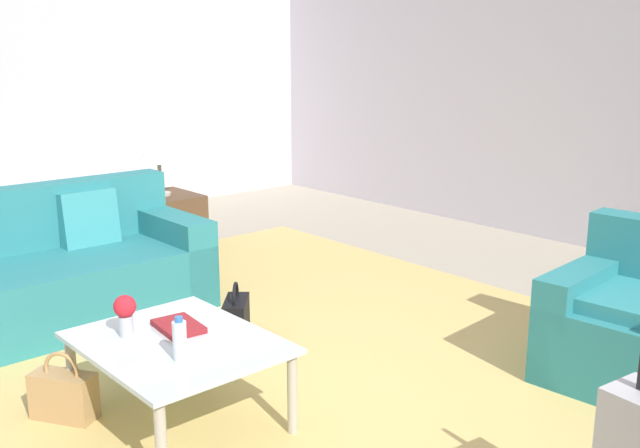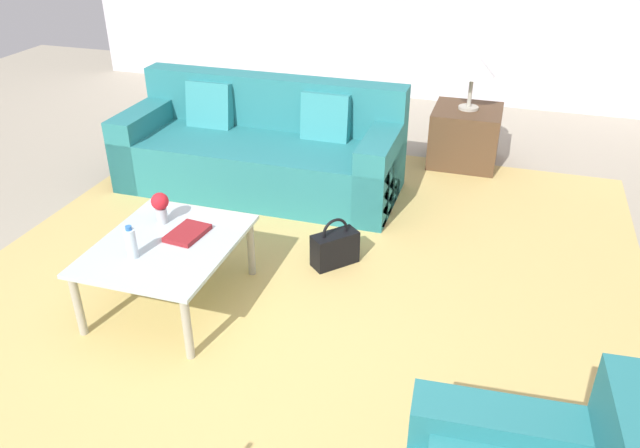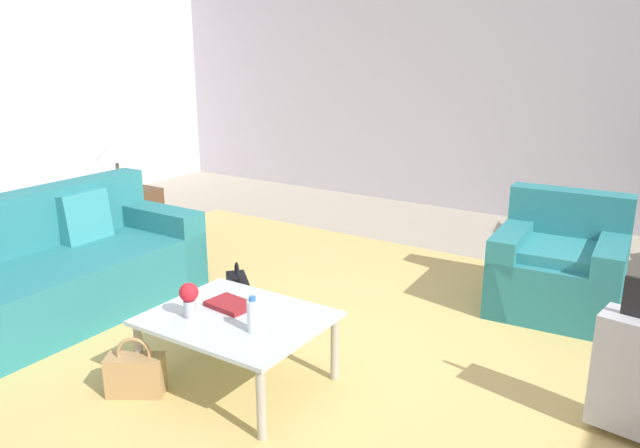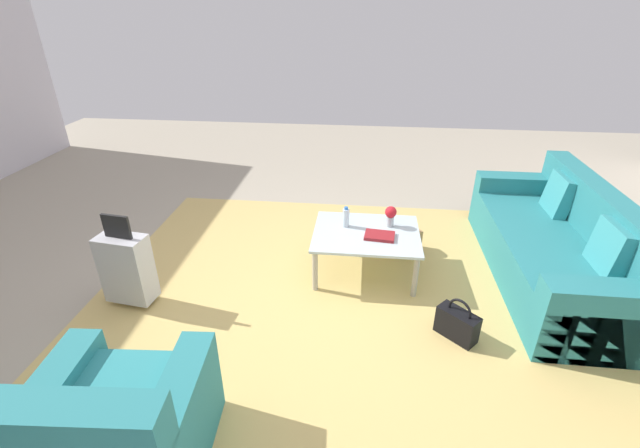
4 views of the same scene
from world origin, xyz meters
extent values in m
plane|color=#A89E89|center=(0.00, 0.00, 0.00)|extent=(12.00, 12.00, 0.00)
cube|color=silver|center=(0.00, 4.06, 1.55)|extent=(10.24, 0.12, 3.10)
cube|color=tan|center=(-0.60, 0.20, 0.00)|extent=(5.20, 4.40, 0.01)
cube|color=teal|center=(-2.10, -0.60, 0.23)|extent=(0.93, 2.33, 0.45)
cube|color=teal|center=(-2.46, -0.60, 0.44)|extent=(0.22, 2.33, 0.89)
cube|color=teal|center=(-2.10, 0.45, 0.31)|extent=(0.93, 0.24, 0.63)
cube|color=teal|center=(-2.30, -0.08, 0.63)|extent=(0.16, 0.40, 0.41)
cube|color=teal|center=(0.90, 1.60, 0.22)|extent=(0.94, 0.91, 0.44)
cube|color=teal|center=(0.88, 1.92, 0.43)|extent=(0.90, 0.26, 0.86)
cube|color=teal|center=(1.24, 1.62, 0.30)|extent=(0.26, 0.86, 0.60)
cube|color=teal|center=(0.56, 1.58, 0.30)|extent=(0.26, 0.86, 0.60)
cube|color=teal|center=(0.90, 1.55, 0.48)|extent=(0.69, 0.63, 0.08)
cube|color=silver|center=(-0.40, -0.50, 0.42)|extent=(0.99, 0.80, 0.02)
cylinder|color=#ADA899|center=(-0.84, -0.15, 0.20)|extent=(0.05, 0.05, 0.41)
cylinder|color=#ADA899|center=(0.04, -0.15, 0.20)|extent=(0.05, 0.05, 0.41)
cylinder|color=#ADA899|center=(-0.84, -0.85, 0.20)|extent=(0.05, 0.05, 0.41)
cylinder|color=#ADA899|center=(0.04, -0.85, 0.20)|extent=(0.05, 0.05, 0.41)
cylinder|color=silver|center=(-0.20, -0.60, 0.52)|extent=(0.06, 0.06, 0.18)
cylinder|color=#2D6BBC|center=(-0.20, -0.60, 0.63)|extent=(0.04, 0.04, 0.02)
cube|color=maroon|center=(-0.52, -0.42, 0.45)|extent=(0.29, 0.22, 0.03)
cylinder|color=#B2B7BC|center=(-0.62, -0.65, 0.48)|extent=(0.07, 0.07, 0.10)
sphere|color=red|center=(-0.62, -0.65, 0.58)|extent=(0.11, 0.11, 0.11)
cube|color=#513823|center=(-3.20, 1.00, 0.26)|extent=(0.61, 0.61, 0.52)
cylinder|color=#ADA899|center=(-3.20, 1.00, 0.53)|extent=(0.18, 0.18, 0.02)
cylinder|color=#ADA899|center=(-3.20, 1.00, 0.69)|extent=(0.04, 0.04, 0.28)
cone|color=white|center=(-3.20, 1.00, 0.94)|extent=(0.39, 0.39, 0.22)
cube|color=#B7B7BC|center=(1.60, 0.20, 0.35)|extent=(0.43, 0.27, 0.60)
cylinder|color=black|center=(1.46, 0.22, 0.03)|extent=(0.03, 0.05, 0.05)
cube|color=black|center=(-1.13, 0.35, 0.12)|extent=(0.33, 0.32, 0.24)
torus|color=black|center=(-1.13, 0.35, 0.26)|extent=(0.16, 0.15, 0.20)
cube|color=tan|center=(-0.82, -0.91, 0.12)|extent=(0.35, 0.29, 0.24)
torus|color=tan|center=(-0.82, -0.91, 0.26)|extent=(0.18, 0.12, 0.20)
camera|label=1|loc=(2.43, -2.11, 1.79)|focal=40.00mm
camera|label=2|loc=(2.39, 1.34, 2.35)|focal=35.00mm
camera|label=3|loc=(1.78, -2.98, 1.94)|focal=35.00mm
camera|label=4|loc=(-0.35, 3.02, 2.35)|focal=24.00mm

